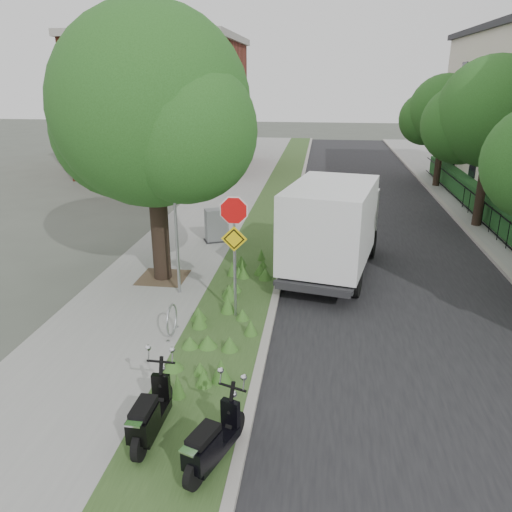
{
  "coord_description": "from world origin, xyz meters",
  "views": [
    {
      "loc": [
        0.61,
        -10.69,
        5.84
      ],
      "look_at": [
        -1.03,
        1.83,
        1.3
      ],
      "focal_mm": 35.0,
      "sensor_mm": 36.0,
      "label": 1
    }
  ],
  "objects": [
    {
      "name": "ground",
      "position": [
        0.0,
        0.0,
        0.0
      ],
      "size": [
        120.0,
        120.0,
        0.0
      ],
      "primitive_type": "plane",
      "color": "#4C5147",
      "rests_on": "ground"
    },
    {
      "name": "sidewalk_near",
      "position": [
        -4.25,
        10.0,
        0.06
      ],
      "size": [
        3.5,
        60.0,
        0.12
      ],
      "primitive_type": "cube",
      "color": "gray",
      "rests_on": "ground"
    },
    {
      "name": "verge",
      "position": [
        -1.5,
        10.0,
        0.06
      ],
      "size": [
        2.0,
        60.0,
        0.12
      ],
      "primitive_type": "cube",
      "color": "#314C20",
      "rests_on": "ground"
    },
    {
      "name": "kerb_near",
      "position": [
        -0.5,
        10.0,
        0.07
      ],
      "size": [
        0.2,
        60.0,
        0.13
      ],
      "primitive_type": "cube",
      "color": "#9E9991",
      "rests_on": "ground"
    },
    {
      "name": "road",
      "position": [
        3.0,
        10.0,
        0.01
      ],
      "size": [
        7.0,
        60.0,
        0.01
      ],
      "primitive_type": "cube",
      "color": "black",
      "rests_on": "ground"
    },
    {
      "name": "kerb_far",
      "position": [
        6.5,
        10.0,
        0.07
      ],
      "size": [
        0.2,
        60.0,
        0.13
      ],
      "primitive_type": "cube",
      "color": "#9E9991",
      "rests_on": "ground"
    },
    {
      "name": "footpath_far",
      "position": [
        8.2,
        10.0,
        0.06
      ],
      "size": [
        3.2,
        60.0,
        0.12
      ],
      "primitive_type": "cube",
      "color": "gray",
      "rests_on": "ground"
    },
    {
      "name": "street_tree_main",
      "position": [
        -4.08,
        2.86,
        4.8
      ],
      "size": [
        6.21,
        5.54,
        7.66
      ],
      "color": "black",
      "rests_on": "ground"
    },
    {
      "name": "bare_post",
      "position": [
        -3.2,
        1.8,
        2.12
      ],
      "size": [
        0.08,
        0.08,
        4.0
      ],
      "color": "#A5A8AD",
      "rests_on": "ground"
    },
    {
      "name": "bike_hoop",
      "position": [
        -2.7,
        -0.6,
        0.5
      ],
      "size": [
        0.06,
        0.78,
        0.77
      ],
      "color": "#A5A8AD",
      "rests_on": "ground"
    },
    {
      "name": "sign_assembly",
      "position": [
        -1.4,
        0.58,
        2.33
      ],
      "size": [
        0.94,
        0.08,
        3.22
      ],
      "color": "#A5A8AD",
      "rests_on": "ground"
    },
    {
      "name": "fence_far",
      "position": [
        7.2,
        10.0,
        0.67
      ],
      "size": [
        0.04,
        24.0,
        1.0
      ],
      "color": "black",
      "rests_on": "ground"
    },
    {
      "name": "hedge_far",
      "position": [
        7.9,
        10.0,
        0.67
      ],
      "size": [
        1.0,
        24.0,
        1.1
      ],
      "primitive_type": "cube",
      "color": "#163F19",
      "rests_on": "footpath_far"
    },
    {
      "name": "brick_building",
      "position": [
        -9.5,
        22.0,
        4.21
      ],
      "size": [
        9.4,
        10.4,
        8.3
      ],
      "color": "maroon",
      "rests_on": "ground"
    },
    {
      "name": "far_tree_b",
      "position": [
        6.94,
        10.05,
        4.37
      ],
      "size": [
        4.83,
        4.31,
        6.56
      ],
      "color": "black",
      "rests_on": "ground"
    },
    {
      "name": "far_tree_c",
      "position": [
        6.94,
        18.04,
        3.95
      ],
      "size": [
        4.37,
        3.89,
        5.93
      ],
      "color": "black",
      "rests_on": "ground"
    },
    {
      "name": "scooter_near",
      "position": [
        -2.03,
        -4.18,
        0.52
      ],
      "size": [
        0.38,
        1.73,
        0.82
      ],
      "color": "black",
      "rests_on": "ground"
    },
    {
      "name": "scooter_far",
      "position": [
        -0.9,
        -4.68,
        0.51
      ],
      "size": [
        0.73,
        1.63,
        0.81
      ],
      "color": "black",
      "rests_on": "ground"
    },
    {
      "name": "box_truck",
      "position": [
        1.04,
        4.11,
        1.63
      ],
      "size": [
        3.22,
        5.85,
        2.51
      ],
      "color": "#262628",
      "rests_on": "ground"
    },
    {
      "name": "utility_cabinet",
      "position": [
        -3.12,
        6.56,
        0.69
      ],
      "size": [
        1.07,
        0.92,
        1.2
      ],
      "color": "#262628",
      "rests_on": "ground"
    }
  ]
}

